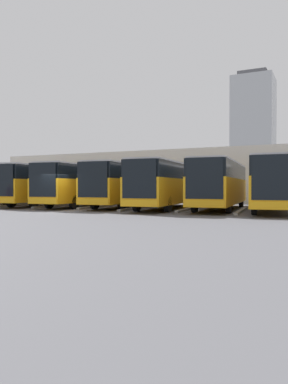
{
  "coord_description": "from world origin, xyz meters",
  "views": [
    {
      "loc": [
        -16.13,
        20.17,
        1.63
      ],
      "look_at": [
        -3.35,
        -6.21,
        1.23
      ],
      "focal_mm": 35.0,
      "sensor_mm": 36.0,
      "label": 1
    }
  ],
  "objects_px": {
    "bus_3": "(129,184)",
    "bus_4": "(87,184)",
    "bus_0": "(275,183)",
    "bus_5": "(50,184)",
    "bus_1": "(221,183)",
    "bus_2": "(169,183)",
    "bus_6": "(26,184)"
  },
  "relations": [
    {
      "from": "bus_1",
      "to": "bus_3",
      "type": "xyz_separation_m",
      "value": [
        7.5,
        -0.02,
        0.0
      ]
    },
    {
      "from": "bus_0",
      "to": "bus_3",
      "type": "height_order",
      "value": "same"
    },
    {
      "from": "bus_2",
      "to": "bus_6",
      "type": "xyz_separation_m",
      "value": [
        15.01,
        -1.06,
        0.0
      ]
    },
    {
      "from": "bus_1",
      "to": "bus_6",
      "type": "distance_m",
      "value": 18.76
    },
    {
      "from": "bus_0",
      "to": "bus_4",
      "type": "xyz_separation_m",
      "value": [
        15.01,
        0.09,
        0.0
      ]
    },
    {
      "from": "bus_0",
      "to": "bus_4",
      "type": "distance_m",
      "value": 15.01
    },
    {
      "from": "bus_6",
      "to": "bus_1",
      "type": "bearing_deg",
      "value": 173.11
    },
    {
      "from": "bus_3",
      "to": "bus_4",
      "type": "relative_size",
      "value": 1.0
    },
    {
      "from": "bus_3",
      "to": "bus_4",
      "type": "height_order",
      "value": "same"
    },
    {
      "from": "bus_3",
      "to": "bus_4",
      "type": "xyz_separation_m",
      "value": [
        3.75,
        0.5,
        0.0
      ]
    },
    {
      "from": "bus_2",
      "to": "bus_0",
      "type": "bearing_deg",
      "value": 176.55
    },
    {
      "from": "bus_0",
      "to": "bus_1",
      "type": "relative_size",
      "value": 1.0
    },
    {
      "from": "bus_5",
      "to": "bus_3",
      "type": "bearing_deg",
      "value": 178.69
    },
    {
      "from": "bus_1",
      "to": "bus_3",
      "type": "bearing_deg",
      "value": -5.91
    },
    {
      "from": "bus_0",
      "to": "bus_1",
      "type": "distance_m",
      "value": 3.77
    },
    {
      "from": "bus_3",
      "to": "bus_5",
      "type": "xyz_separation_m",
      "value": [
        7.5,
        0.59,
        0.0
      ]
    },
    {
      "from": "bus_2",
      "to": "bus_6",
      "type": "distance_m",
      "value": 15.04
    },
    {
      "from": "bus_0",
      "to": "bus_6",
      "type": "bearing_deg",
      "value": -7.7
    },
    {
      "from": "bus_4",
      "to": "bus_6",
      "type": "distance_m",
      "value": 7.55
    },
    {
      "from": "bus_1",
      "to": "bus_2",
      "type": "relative_size",
      "value": 1.0
    },
    {
      "from": "bus_4",
      "to": "bus_5",
      "type": "bearing_deg",
      "value": -4.41
    },
    {
      "from": "bus_1",
      "to": "bus_2",
      "type": "xyz_separation_m",
      "value": [
        3.75,
        0.69,
        0.0
      ]
    },
    {
      "from": "bus_0",
      "to": "bus_1",
      "type": "xyz_separation_m",
      "value": [
        3.75,
        -0.39,
        0.0
      ]
    },
    {
      "from": "bus_0",
      "to": "bus_5",
      "type": "relative_size",
      "value": 1.0
    },
    {
      "from": "bus_3",
      "to": "bus_5",
      "type": "distance_m",
      "value": 7.53
    },
    {
      "from": "bus_5",
      "to": "bus_6",
      "type": "height_order",
      "value": "same"
    },
    {
      "from": "bus_1",
      "to": "bus_6",
      "type": "height_order",
      "value": "same"
    },
    {
      "from": "bus_0",
      "to": "bus_3",
      "type": "xyz_separation_m",
      "value": [
        11.25,
        -0.41,
        0.0
      ]
    },
    {
      "from": "bus_2",
      "to": "bus_3",
      "type": "relative_size",
      "value": 1.0
    },
    {
      "from": "bus_3",
      "to": "bus_5",
      "type": "bearing_deg",
      "value": -1.31
    },
    {
      "from": "bus_4",
      "to": "bus_5",
      "type": "distance_m",
      "value": 3.75
    },
    {
      "from": "bus_0",
      "to": "bus_3",
      "type": "relative_size",
      "value": 1.0
    }
  ]
}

